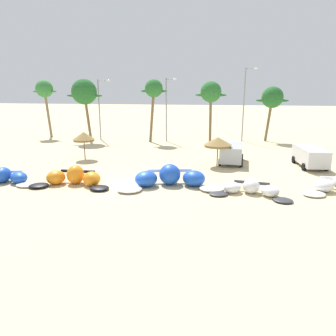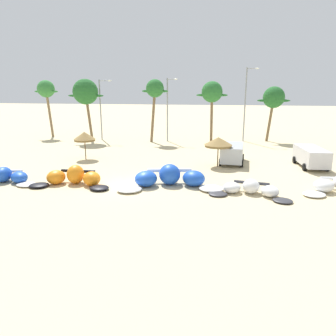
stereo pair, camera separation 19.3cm
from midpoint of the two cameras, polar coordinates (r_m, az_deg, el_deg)
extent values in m
plane|color=beige|center=(24.58, -8.18, -3.08)|extent=(260.00, 260.00, 0.00)
ellipsoid|color=blue|center=(28.22, -27.87, -1.09)|extent=(1.58, 1.88, 1.21)
ellipsoid|color=blue|center=(27.42, -25.51, -1.57)|extent=(2.05, 2.01, 0.89)
ellipsoid|color=white|center=(26.38, -24.38, -2.76)|extent=(1.77, 1.41, 0.24)
cylinder|color=white|center=(28.70, -27.44, -0.57)|extent=(2.59, 0.84, 0.24)
cube|color=white|center=(28.08, -28.00, -1.18)|extent=(1.06, 0.80, 0.04)
ellipsoid|color=black|center=(25.69, -22.49, -2.94)|extent=(1.85, 1.76, 0.29)
ellipsoid|color=orange|center=(25.96, -19.78, -1.61)|extent=(1.89, 1.94, 1.09)
ellipsoid|color=orange|center=(25.62, -16.57, -1.13)|extent=(1.37, 1.51, 1.47)
ellipsoid|color=orange|center=(24.80, -13.82, -1.89)|extent=(1.93, 1.95, 1.09)
ellipsoid|color=black|center=(23.73, -12.50, -3.54)|extent=(1.79, 1.69, 0.29)
cylinder|color=black|center=(26.04, -16.14, -0.57)|extent=(2.78, 0.36, 0.25)
cube|color=black|center=(25.49, -16.70, -1.21)|extent=(1.03, 0.56, 0.04)
ellipsoid|color=white|center=(23.02, -7.16, -3.82)|extent=(2.40, 2.35, 0.32)
ellipsoid|color=blue|center=(23.98, -4.20, -1.95)|extent=(2.22, 2.30, 1.18)
ellipsoid|color=blue|center=(24.37, 0.10, -1.14)|extent=(1.98, 2.10, 1.59)
ellipsoid|color=blue|center=(24.12, 4.45, -1.85)|extent=(2.44, 2.43, 1.18)
ellipsoid|color=white|center=(23.26, 7.62, -3.64)|extent=(2.02, 1.88, 0.32)
cylinder|color=white|center=(24.93, 0.04, -0.42)|extent=(3.47, 1.02, 0.32)
cube|color=white|center=(24.19, 0.11, -1.26)|extent=(1.37, 0.89, 0.04)
ellipsoid|color=#333338|center=(22.34, 8.83, -4.59)|extent=(1.52, 1.41, 0.21)
ellipsoid|color=white|center=(22.96, 11.26, -3.46)|extent=(1.76, 1.76, 0.76)
ellipsoid|color=white|center=(23.13, 14.57, -3.17)|extent=(1.36, 1.47, 1.03)
ellipsoid|color=white|center=(22.83, 17.74, -3.97)|extent=(1.64, 1.70, 0.76)
ellipsoid|color=#333338|center=(22.11, 19.80, -5.48)|extent=(1.72, 1.66, 0.21)
cylinder|color=#333338|center=(23.54, 14.67, -2.59)|extent=(2.49, 0.60, 0.23)
cube|color=#333338|center=(23.01, 14.55, -3.26)|extent=(0.97, 0.60, 0.04)
ellipsoid|color=white|center=(24.15, 24.66, -4.26)|extent=(2.01, 1.92, 0.25)
ellipsoid|color=white|center=(25.31, 26.06, -2.83)|extent=(1.99, 2.06, 0.91)
cylinder|color=brown|center=(34.27, -14.98, 3.27)|extent=(0.10, 0.10, 2.12)
cone|color=olive|center=(34.05, -15.14, 5.67)|extent=(2.24, 2.24, 0.78)
cylinder|color=olive|center=(34.12, -15.09, 4.86)|extent=(2.13, 2.13, 0.20)
cylinder|color=brown|center=(30.45, 8.72, 2.24)|extent=(0.10, 0.10, 2.08)
cone|color=olive|center=(30.20, 8.82, 4.85)|extent=(2.64, 2.64, 0.73)
cylinder|color=olive|center=(30.27, 8.78, 3.98)|extent=(2.51, 2.51, 0.20)
cube|color=silver|center=(32.70, 24.11, 2.07)|extent=(2.37, 5.10, 1.50)
cube|color=black|center=(33.91, 23.42, 2.98)|extent=(2.02, 1.39, 0.56)
cylinder|color=black|center=(33.96, 21.59, 1.42)|extent=(0.30, 0.70, 0.68)
cylinder|color=black|center=(34.59, 24.71, 1.33)|extent=(0.30, 0.70, 0.68)
cylinder|color=black|center=(31.11, 23.16, 0.19)|extent=(0.30, 0.70, 0.68)
cylinder|color=black|center=(31.79, 26.53, 0.11)|extent=(0.30, 0.70, 0.68)
cube|color=#B2B7BC|center=(32.05, 11.25, 2.81)|extent=(2.38, 4.86, 1.50)
cube|color=black|center=(33.28, 11.38, 3.67)|extent=(2.08, 1.32, 0.56)
cylinder|color=black|center=(33.69, 9.58, 2.12)|extent=(0.29, 0.70, 0.68)
cylinder|color=black|center=(33.61, 13.04, 1.93)|extent=(0.29, 0.70, 0.68)
cylinder|color=black|center=(30.84, 9.15, 1.04)|extent=(0.29, 0.70, 0.68)
cylinder|color=black|center=(30.75, 12.94, 0.82)|extent=(0.29, 0.70, 0.68)
cylinder|color=#7F6647|center=(52.29, -20.94, 9.22)|extent=(0.85, 0.36, 7.25)
sphere|color=#337A38|center=(52.29, -21.53, 13.15)|extent=(2.57, 2.57, 2.57)
ellipsoid|color=#337A38|center=(52.82, -22.47, 12.65)|extent=(1.80, 0.50, 0.36)
ellipsoid|color=#337A38|center=(51.78, -20.49, 12.81)|extent=(1.80, 0.50, 0.36)
cylinder|color=brown|center=(46.10, -14.39, 8.92)|extent=(0.97, 0.36, 6.85)
sphere|color=#236028|center=(46.08, -15.01, 13.14)|extent=(3.47, 3.47, 3.47)
ellipsoid|color=#236028|center=(46.67, -16.56, 12.41)|extent=(2.43, 0.50, 0.36)
ellipsoid|color=#236028|center=(45.53, -13.34, 12.58)|extent=(2.43, 0.50, 0.36)
cylinder|color=brown|center=(44.01, -3.02, 9.41)|extent=(0.94, 0.36, 7.30)
sphere|color=#286B2D|center=(43.81, -2.70, 14.17)|extent=(2.42, 2.42, 2.42)
ellipsoid|color=#286B2D|center=(44.03, -3.96, 13.68)|extent=(1.69, 0.50, 0.36)
ellipsoid|color=#286B2D|center=(43.62, -1.42, 13.70)|extent=(1.69, 0.50, 0.36)
cylinder|color=brown|center=(44.48, 7.53, 9.06)|extent=(0.45, 0.36, 6.84)
sphere|color=#286B2D|center=(44.33, 7.62, 13.46)|extent=(2.84, 2.84, 2.84)
ellipsoid|color=#286B2D|center=(44.39, 6.10, 12.96)|extent=(1.98, 0.50, 0.36)
ellipsoid|color=#286B2D|center=(44.31, 9.11, 12.86)|extent=(1.98, 0.50, 0.36)
cylinder|color=brown|center=(46.95, 17.60, 8.34)|extent=(0.91, 0.36, 6.11)
sphere|color=#236028|center=(46.82, 18.22, 12.03)|extent=(2.94, 2.94, 2.94)
ellipsoid|color=#236028|center=(46.68, 16.72, 11.59)|extent=(2.06, 0.50, 0.36)
ellipsoid|color=#236028|center=(47.01, 19.62, 11.39)|extent=(2.06, 0.50, 0.36)
cylinder|color=gray|center=(47.13, -12.40, 10.15)|extent=(0.18, 0.18, 8.51)
cylinder|color=gray|center=(46.78, -11.75, 15.19)|extent=(1.56, 0.10, 0.10)
ellipsoid|color=silver|center=(46.50, -10.82, 15.24)|extent=(0.56, 0.24, 0.20)
cylinder|color=gray|center=(44.69, -0.44, 10.38)|extent=(0.18, 0.18, 8.67)
cylinder|color=gray|center=(44.53, 0.32, 15.76)|extent=(1.17, 0.10, 0.10)
ellipsoid|color=silver|center=(44.43, 1.09, 15.76)|extent=(0.56, 0.24, 0.20)
cylinder|color=gray|center=(46.00, 13.38, 10.98)|extent=(0.18, 0.18, 10.06)
cylinder|color=gray|center=(46.08, 14.60, 17.00)|extent=(1.32, 0.10, 0.10)
ellipsoid|color=silver|center=(46.13, 15.45, 16.94)|extent=(0.56, 0.24, 0.20)
camera|label=1|loc=(0.10, -90.22, -0.05)|focal=33.77mm
camera|label=2|loc=(0.10, 89.78, 0.05)|focal=33.77mm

